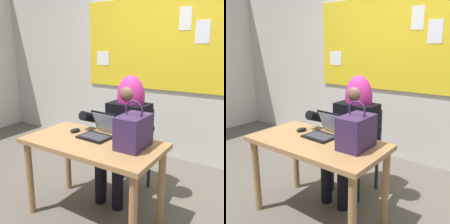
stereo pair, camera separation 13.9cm
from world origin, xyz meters
TOP-DOWN VIEW (x-y plane):
  - ground_plane at (0.00, 0.00)m, footprint 24.00×24.00m
  - wall_back_bulletin at (0.00, 1.70)m, footprint 6.25×1.87m
  - desk_main at (0.06, 0.01)m, footprint 1.19×0.63m
  - chair_at_desk at (0.08, 0.69)m, footprint 0.44×0.44m
  - person_costumed at (0.07, 0.56)m, footprint 0.59×0.60m
  - laptop at (0.04, 0.14)m, footprint 0.30×0.32m
  - computer_mouse at (-0.21, 0.11)m, footprint 0.09×0.12m
  - handbag at (0.42, 0.07)m, footprint 0.20×0.30m

SIDE VIEW (x-z plane):
  - ground_plane at x=0.00m, z-range 0.00..0.00m
  - chair_at_desk at x=0.08m, z-range 0.05..0.94m
  - desk_main at x=0.06m, z-range 0.26..1.00m
  - person_costumed at x=0.07m, z-range 0.11..1.34m
  - computer_mouse at x=-0.21m, z-range 0.74..0.77m
  - laptop at x=0.04m, z-range 0.68..0.89m
  - handbag at x=0.42m, z-range 0.69..1.06m
  - wall_back_bulletin at x=0.00m, z-range 0.02..2.68m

